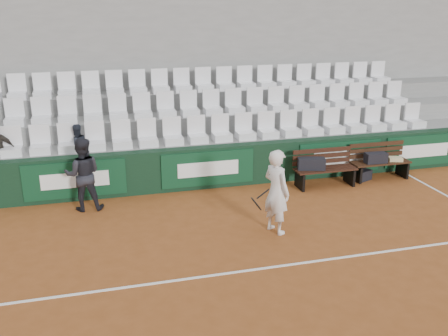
{
  "coord_description": "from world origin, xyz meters",
  "views": [
    {
      "loc": [
        -2.66,
        -6.96,
        4.27
      ],
      "look_at": [
        -0.19,
        2.4,
        1.0
      ],
      "focal_mm": 40.0,
      "sensor_mm": 36.0,
      "label": 1
    }
  ],
  "objects_px": {
    "tennis_player": "(276,192)",
    "spectator_c": "(75,128)",
    "water_bottle_near": "(284,183)",
    "ball_kid": "(83,174)",
    "bench_right": "(380,170)",
    "sports_bag_right": "(376,158)",
    "sports_bag_left": "(311,164)",
    "water_bottle_far": "(360,179)",
    "sports_bag_ground": "(363,175)",
    "bench_left": "(325,177)"
  },
  "relations": [
    {
      "from": "ball_kid",
      "to": "bench_left",
      "type": "bearing_deg",
      "value": -176.18
    },
    {
      "from": "sports_bag_left",
      "to": "tennis_player",
      "type": "xyz_separation_m",
      "value": [
        -1.66,
        -2.07,
        0.24
      ]
    },
    {
      "from": "sports_bag_right",
      "to": "tennis_player",
      "type": "distance_m",
      "value": 4.03
    },
    {
      "from": "sports_bag_right",
      "to": "water_bottle_near",
      "type": "relative_size",
      "value": 2.25
    },
    {
      "from": "bench_left",
      "to": "tennis_player",
      "type": "xyz_separation_m",
      "value": [
        -2.02,
        -2.03,
        0.6
      ]
    },
    {
      "from": "sports_bag_right",
      "to": "water_bottle_far",
      "type": "bearing_deg",
      "value": -162.67
    },
    {
      "from": "bench_left",
      "to": "sports_bag_left",
      "type": "xyz_separation_m",
      "value": [
        -0.36,
        0.04,
        0.36
      ]
    },
    {
      "from": "water_bottle_near",
      "to": "tennis_player",
      "type": "distance_m",
      "value": 2.49
    },
    {
      "from": "sports_bag_right",
      "to": "water_bottle_far",
      "type": "height_order",
      "value": "sports_bag_right"
    },
    {
      "from": "bench_right",
      "to": "sports_bag_right",
      "type": "height_order",
      "value": "sports_bag_right"
    },
    {
      "from": "water_bottle_far",
      "to": "tennis_player",
      "type": "xyz_separation_m",
      "value": [
        -2.95,
        -1.98,
        0.7
      ]
    },
    {
      "from": "bench_left",
      "to": "spectator_c",
      "type": "distance_m",
      "value": 5.95
    },
    {
      "from": "water_bottle_far",
      "to": "water_bottle_near",
      "type": "bearing_deg",
      "value": 174.6
    },
    {
      "from": "sports_bag_ground",
      "to": "water_bottle_far",
      "type": "distance_m",
      "value": 0.27
    },
    {
      "from": "sports_bag_right",
      "to": "sports_bag_ground",
      "type": "xyz_separation_m",
      "value": [
        -0.28,
        0.06,
        -0.45
      ]
    },
    {
      "from": "ball_kid",
      "to": "sports_bag_right",
      "type": "bearing_deg",
      "value": -175.36
    },
    {
      "from": "spectator_c",
      "to": "water_bottle_far",
      "type": "bearing_deg",
      "value": 146.16
    },
    {
      "from": "sports_bag_left",
      "to": "water_bottle_near",
      "type": "xyz_separation_m",
      "value": [
        -0.64,
        0.09,
        -0.47
      ]
    },
    {
      "from": "sports_bag_left",
      "to": "ball_kid",
      "type": "height_order",
      "value": "ball_kid"
    },
    {
      "from": "water_bottle_near",
      "to": "water_bottle_far",
      "type": "bearing_deg",
      "value": -5.4
    },
    {
      "from": "bench_right",
      "to": "water_bottle_far",
      "type": "relative_size",
      "value": 6.03
    },
    {
      "from": "sports_bag_right",
      "to": "tennis_player",
      "type": "bearing_deg",
      "value": -148.1
    },
    {
      "from": "bench_left",
      "to": "bench_right",
      "type": "distance_m",
      "value": 1.57
    },
    {
      "from": "sports_bag_ground",
      "to": "bench_right",
      "type": "bearing_deg",
      "value": -1.37
    },
    {
      "from": "sports_bag_left",
      "to": "ball_kid",
      "type": "relative_size",
      "value": 0.4
    },
    {
      "from": "water_bottle_near",
      "to": "tennis_player",
      "type": "xyz_separation_m",
      "value": [
        -1.02,
        -2.16,
        0.71
      ]
    },
    {
      "from": "bench_left",
      "to": "bench_right",
      "type": "relative_size",
      "value": 1.0
    },
    {
      "from": "water_bottle_near",
      "to": "ball_kid",
      "type": "height_order",
      "value": "ball_kid"
    },
    {
      "from": "water_bottle_far",
      "to": "tennis_player",
      "type": "height_order",
      "value": "tennis_player"
    },
    {
      "from": "sports_bag_ground",
      "to": "spectator_c",
      "type": "distance_m",
      "value": 7.0
    },
    {
      "from": "water_bottle_far",
      "to": "spectator_c",
      "type": "height_order",
      "value": "spectator_c"
    },
    {
      "from": "sports_bag_right",
      "to": "ball_kid",
      "type": "xyz_separation_m",
      "value": [
        -6.96,
        -0.07,
        0.21
      ]
    },
    {
      "from": "sports_bag_ground",
      "to": "sports_bag_right",
      "type": "bearing_deg",
      "value": -11.87
    },
    {
      "from": "tennis_player",
      "to": "spectator_c",
      "type": "height_order",
      "value": "spectator_c"
    },
    {
      "from": "bench_left",
      "to": "tennis_player",
      "type": "bearing_deg",
      "value": -134.9
    },
    {
      "from": "bench_right",
      "to": "sports_bag_left",
      "type": "distance_m",
      "value": 1.96
    },
    {
      "from": "bench_left",
      "to": "tennis_player",
      "type": "distance_m",
      "value": 2.93
    },
    {
      "from": "water_bottle_far",
      "to": "bench_right",
      "type": "bearing_deg",
      "value": 16.85
    },
    {
      "from": "sports_bag_ground",
      "to": "tennis_player",
      "type": "height_order",
      "value": "tennis_player"
    },
    {
      "from": "bench_right",
      "to": "spectator_c",
      "type": "height_order",
      "value": "spectator_c"
    },
    {
      "from": "bench_right",
      "to": "water_bottle_near",
      "type": "height_order",
      "value": "bench_right"
    },
    {
      "from": "ball_kid",
      "to": "sports_bag_left",
      "type": "bearing_deg",
      "value": -175.78
    },
    {
      "from": "ball_kid",
      "to": "spectator_c",
      "type": "distance_m",
      "value": 1.37
    },
    {
      "from": "bench_right",
      "to": "ball_kid",
      "type": "height_order",
      "value": "ball_kid"
    },
    {
      "from": "water_bottle_far",
      "to": "ball_kid",
      "type": "height_order",
      "value": "ball_kid"
    },
    {
      "from": "water_bottle_far",
      "to": "sports_bag_left",
      "type": "bearing_deg",
      "value": 175.98
    },
    {
      "from": "tennis_player",
      "to": "ball_kid",
      "type": "height_order",
      "value": "tennis_player"
    },
    {
      "from": "spectator_c",
      "to": "bench_right",
      "type": "bearing_deg",
      "value": 148.55
    },
    {
      "from": "bench_right",
      "to": "water_bottle_near",
      "type": "xyz_separation_m",
      "value": [
        -2.56,
        -0.01,
        -0.11
      ]
    },
    {
      "from": "water_bottle_near",
      "to": "water_bottle_far",
      "type": "distance_m",
      "value": 1.94
    }
  ]
}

